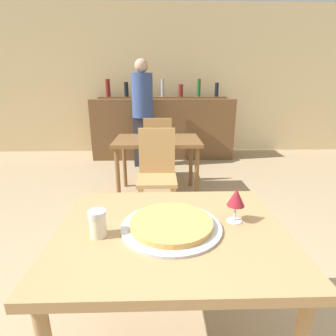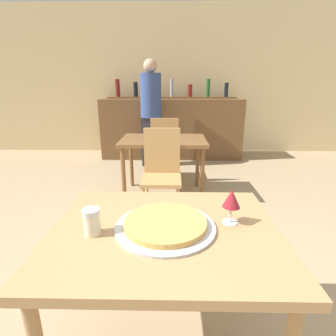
{
  "view_description": "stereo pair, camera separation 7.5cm",
  "coord_description": "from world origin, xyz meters",
  "px_view_note": "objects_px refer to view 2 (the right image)",
  "views": [
    {
      "loc": [
        -0.04,
        -1.01,
        1.34
      ],
      "look_at": [
        0.0,
        0.55,
        0.85
      ],
      "focal_mm": 28.0,
      "sensor_mm": 36.0,
      "label": 1
    },
    {
      "loc": [
        0.03,
        -1.01,
        1.34
      ],
      "look_at": [
        0.0,
        0.55,
        0.85
      ],
      "focal_mm": 28.0,
      "sensor_mm": 36.0,
      "label": 2
    }
  ],
  "objects_px": {
    "chair_far_side_back": "(165,146)",
    "person_standing": "(151,110)",
    "chair_far_side_front": "(162,168)",
    "cheese_shaker": "(92,222)",
    "wine_glass": "(232,200)",
    "pizza_tray": "(166,225)"
  },
  "relations": [
    {
      "from": "chair_far_side_back",
      "to": "person_standing",
      "type": "distance_m",
      "value": 0.91
    },
    {
      "from": "chair_far_side_back",
      "to": "cheese_shaker",
      "type": "height_order",
      "value": "chair_far_side_back"
    },
    {
      "from": "chair_far_side_back",
      "to": "person_standing",
      "type": "bearing_deg",
      "value": -71.88
    },
    {
      "from": "chair_far_side_front",
      "to": "chair_far_side_back",
      "type": "relative_size",
      "value": 1.0
    },
    {
      "from": "cheese_shaker",
      "to": "wine_glass",
      "type": "relative_size",
      "value": 0.71
    },
    {
      "from": "chair_far_side_back",
      "to": "cheese_shaker",
      "type": "bearing_deg",
      "value": 85.35
    },
    {
      "from": "chair_far_side_back",
      "to": "person_standing",
      "type": "relative_size",
      "value": 0.53
    },
    {
      "from": "wine_glass",
      "to": "person_standing",
      "type": "bearing_deg",
      "value": 100.67
    },
    {
      "from": "chair_far_side_front",
      "to": "cheese_shaker",
      "type": "relative_size",
      "value": 8.08
    },
    {
      "from": "pizza_tray",
      "to": "person_standing",
      "type": "bearing_deg",
      "value": 95.7
    },
    {
      "from": "pizza_tray",
      "to": "cheese_shaker",
      "type": "height_order",
      "value": "cheese_shaker"
    },
    {
      "from": "chair_far_side_front",
      "to": "pizza_tray",
      "type": "distance_m",
      "value": 1.61
    },
    {
      "from": "chair_far_side_back",
      "to": "pizza_tray",
      "type": "xyz_separation_m",
      "value": [
        0.09,
        -2.62,
        0.25
      ]
    },
    {
      "from": "chair_far_side_front",
      "to": "cheese_shaker",
      "type": "bearing_deg",
      "value": -97.54
    },
    {
      "from": "pizza_tray",
      "to": "wine_glass",
      "type": "relative_size",
      "value": 2.76
    },
    {
      "from": "chair_far_side_back",
      "to": "cheese_shaker",
      "type": "xyz_separation_m",
      "value": [
        -0.22,
        -2.67,
        0.29
      ]
    },
    {
      "from": "pizza_tray",
      "to": "wine_glass",
      "type": "height_order",
      "value": "wine_glass"
    },
    {
      "from": "chair_far_side_front",
      "to": "wine_glass",
      "type": "bearing_deg",
      "value": -76.21
    },
    {
      "from": "chair_far_side_front",
      "to": "person_standing",
      "type": "xyz_separation_m",
      "value": [
        -0.25,
        1.8,
        0.43
      ]
    },
    {
      "from": "cheese_shaker",
      "to": "chair_far_side_front",
      "type": "bearing_deg",
      "value": 82.46
    },
    {
      "from": "person_standing",
      "to": "wine_glass",
      "type": "bearing_deg",
      "value": -79.33
    },
    {
      "from": "person_standing",
      "to": "pizza_tray",
      "type": "bearing_deg",
      "value": -84.3
    }
  ]
}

